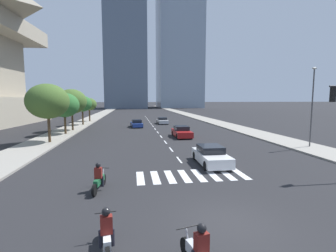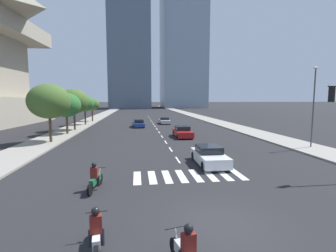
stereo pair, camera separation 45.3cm
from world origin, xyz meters
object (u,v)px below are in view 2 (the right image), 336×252
(street_tree_fifth, at_px, (92,104))
(street_lamp_east, at_px, (314,101))
(sedan_silver_0, at_px, (165,121))
(street_tree_third, at_px, (74,101))
(street_tree_nearest, at_px, (49,101))
(motorcycle_lead, at_px, (95,179))
(sedan_white_3, at_px, (209,156))
(sedan_blue_1, at_px, (138,124))
(street_tree_fourth, at_px, (85,104))
(street_tree_second, at_px, (66,105))
(motorcycle_trailing, at_px, (96,234))
(sedan_red_2, at_px, (183,132))

(street_tree_fifth, bearing_deg, street_lamp_east, -50.66)
(sedan_silver_0, distance_m, street_tree_fifth, 16.03)
(street_tree_third, relative_size, street_tree_fifth, 1.26)
(street_lamp_east, bearing_deg, street_tree_nearest, 166.47)
(motorcycle_lead, xyz_separation_m, street_lamp_east, (18.74, 8.48, 3.93))
(sedan_white_3, bearing_deg, motorcycle_lead, -60.48)
(sedan_blue_1, height_order, street_tree_nearest, street_tree_nearest)
(sedan_silver_0, xyz_separation_m, street_tree_nearest, (-14.47, -19.04, 3.90))
(sedan_blue_1, distance_m, street_tree_fourth, 10.77)
(street_tree_second, bearing_deg, motorcycle_trailing, -73.31)
(motorcycle_trailing, bearing_deg, motorcycle_lead, 1.94)
(street_tree_second, xyz_separation_m, street_tree_fifth, (0.00, 18.87, -0.29))
(sedan_blue_1, xyz_separation_m, sedan_white_3, (4.90, -24.69, 0.04))
(street_tree_second, bearing_deg, sedan_red_2, -14.88)
(motorcycle_lead, bearing_deg, sedan_blue_1, 4.46)
(sedan_red_2, bearing_deg, sedan_silver_0, -178.95)
(motorcycle_trailing, height_order, sedan_silver_0, motorcycle_trailing)
(sedan_white_3, bearing_deg, sedan_red_2, 178.22)
(street_tree_fifth, bearing_deg, street_tree_second, -90.00)
(motorcycle_trailing, relative_size, street_tree_third, 0.35)
(motorcycle_lead, relative_size, street_tree_fifth, 0.45)
(street_tree_second, bearing_deg, street_lamp_east, -25.96)
(sedan_blue_1, distance_m, sedan_white_3, 25.17)
(street_lamp_east, distance_m, street_tree_third, 30.60)
(motorcycle_lead, xyz_separation_m, motorcycle_trailing, (0.91, -5.37, 0.00))
(motorcycle_lead, relative_size, sedan_silver_0, 0.51)
(motorcycle_trailing, relative_size, sedan_silver_0, 0.49)
(sedan_blue_1, relative_size, street_tree_second, 0.83)
(sedan_blue_1, xyz_separation_m, street_tree_fifth, (-9.46, 11.07, 3.06))
(sedan_red_2, xyz_separation_m, street_tree_nearest, (-14.84, -2.40, 3.85))
(sedan_silver_0, bearing_deg, sedan_red_2, -0.25)
(motorcycle_trailing, relative_size, sedan_white_3, 0.48)
(street_tree_third, bearing_deg, street_tree_second, -90.00)
(sedan_white_3, bearing_deg, street_tree_nearest, -125.98)
(motorcycle_lead, height_order, street_tree_nearest, street_tree_nearest)
(street_tree_nearest, relative_size, street_tree_fifth, 1.29)
(street_tree_fifth, bearing_deg, street_tree_nearest, -90.00)
(sedan_white_3, xyz_separation_m, street_lamp_east, (11.37, 4.36, 3.90))
(motorcycle_lead, bearing_deg, sedan_white_3, -51.44)
(motorcycle_trailing, xyz_separation_m, street_tree_nearest, (-7.91, 20.04, 3.89))
(motorcycle_trailing, xyz_separation_m, sedan_blue_1, (1.55, 34.18, -0.01))
(sedan_silver_0, xyz_separation_m, street_tree_fifth, (-14.47, 6.17, 3.07))
(motorcycle_trailing, bearing_deg, street_tree_nearest, 13.81)
(sedan_red_2, bearing_deg, street_tree_fourth, -136.75)
(street_tree_nearest, distance_m, street_tree_fourth, 18.06)
(sedan_white_3, relative_size, street_lamp_east, 0.57)
(sedan_red_2, bearing_deg, sedan_blue_1, -155.62)
(sedan_silver_0, bearing_deg, sedan_blue_1, -47.13)
(motorcycle_trailing, distance_m, sedan_red_2, 23.49)
(motorcycle_lead, distance_m, street_tree_fourth, 33.62)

